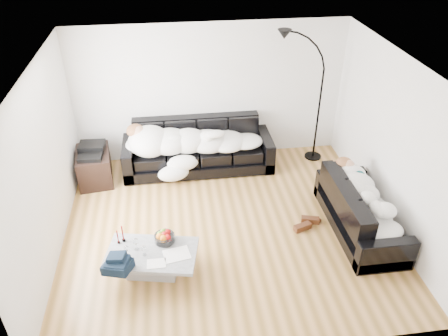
{
  "coord_description": "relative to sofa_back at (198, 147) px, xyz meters",
  "views": [
    {
      "loc": [
        -0.74,
        -5.24,
        4.51
      ],
      "look_at": [
        0.0,
        0.3,
        0.9
      ],
      "focal_mm": 35.0,
      "sensor_mm": 36.0,
      "label": 1
    }
  ],
  "objects": [
    {
      "name": "newspaper_a",
      "position": [
        -0.51,
        -2.68,
        -0.09
      ],
      "size": [
        0.39,
        0.33,
        0.01
      ],
      "primitive_type": "cube",
      "rotation": [
        0.0,
        0.0,
        0.19
      ],
      "color": "silver",
      "rests_on": "coffee_table"
    },
    {
      "name": "floor_lamp",
      "position": [
        2.28,
        0.08,
        0.66
      ],
      "size": [
        0.87,
        0.56,
        2.23
      ],
      "primitive_type": null,
      "rotation": [
        0.0,
        0.0,
        -0.32
      ],
      "color": "black",
      "rests_on": "ground"
    },
    {
      "name": "navy_jacket",
      "position": [
        -1.31,
        -2.82,
        0.08
      ],
      "size": [
        0.39,
        0.34,
        0.19
      ],
      "primitive_type": null,
      "rotation": [
        0.0,
        0.0,
        -0.07
      ],
      "color": "black",
      "rests_on": "coffee_table"
    },
    {
      "name": "shoes",
      "position": [
        1.53,
        -1.94,
        -0.4
      ],
      "size": [
        0.51,
        0.4,
        0.11
      ],
      "primitive_type": null,
      "rotation": [
        0.0,
        0.0,
        0.12
      ],
      "color": "#472311",
      "rests_on": "ground"
    },
    {
      "name": "wine_glass_c",
      "position": [
        -0.94,
        -2.63,
        -0.01
      ],
      "size": [
        0.08,
        0.08,
        0.16
      ],
      "primitive_type": "cylinder",
      "rotation": [
        0.0,
        0.0,
        -0.23
      ],
      "color": "white",
      "rests_on": "coffee_table"
    },
    {
      "name": "av_cabinet",
      "position": [
        -1.88,
        -0.17,
        -0.16
      ],
      "size": [
        0.67,
        0.9,
        0.57
      ],
      "primitive_type": "cube",
      "rotation": [
        0.0,
        0.0,
        0.12
      ],
      "color": "black",
      "rests_on": "ground"
    },
    {
      "name": "sofa_right",
      "position": [
        2.32,
        -2.1,
        -0.06
      ],
      "size": [
        0.83,
        1.94,
        0.78
      ],
      "primitive_type": "cube",
      "rotation": [
        0.0,
        0.0,
        1.57
      ],
      "color": "black",
      "rests_on": "ground"
    },
    {
      "name": "sleeper_back",
      "position": [
        0.0,
        -0.05,
        0.2
      ],
      "size": [
        2.33,
        0.8,
        0.47
      ],
      "primitive_type": null,
      "color": "white",
      "rests_on": "sofa_back"
    },
    {
      "name": "candle_left",
      "position": [
        -1.3,
        -2.34,
        0.01
      ],
      "size": [
        0.05,
        0.05,
        0.22
      ],
      "primitive_type": "cylinder",
      "rotation": [
        0.0,
        0.0,
        -0.19
      ],
      "color": "maroon",
      "rests_on": "coffee_table"
    },
    {
      "name": "candle_right",
      "position": [
        -1.23,
        -2.31,
        0.04
      ],
      "size": [
        0.05,
        0.05,
        0.26
      ],
      "primitive_type": "cylinder",
      "rotation": [
        0.0,
        0.0,
        0.04
      ],
      "color": "maroon",
      "rests_on": "coffee_table"
    },
    {
      "name": "ground",
      "position": [
        0.29,
        -1.77,
        -0.45
      ],
      "size": [
        5.0,
        5.0,
        0.0
      ],
      "primitive_type": "plane",
      "color": "olive",
      "rests_on": "ground"
    },
    {
      "name": "wine_glass_b",
      "position": [
        -1.17,
        -2.61,
        -0.01
      ],
      "size": [
        0.08,
        0.08,
        0.17
      ],
      "primitive_type": "cylinder",
      "rotation": [
        0.0,
        0.0,
        -0.18
      ],
      "color": "white",
      "rests_on": "coffee_table"
    },
    {
      "name": "ceiling",
      "position": [
        0.29,
        -1.77,
        2.15
      ],
      "size": [
        5.0,
        5.0,
        0.0
      ],
      "primitive_type": "plane",
      "color": "white",
      "rests_on": "ground"
    },
    {
      "name": "stereo",
      "position": [
        -1.88,
        -0.17,
        0.19
      ],
      "size": [
        0.46,
        0.36,
        0.13
      ],
      "primitive_type": "cube",
      "rotation": [
        0.0,
        0.0,
        -0.05
      ],
      "color": "black",
      "rests_on": "av_cabinet"
    },
    {
      "name": "coffee_table",
      "position": [
        -0.85,
        -2.59,
        -0.27
      ],
      "size": [
        1.33,
        0.94,
        0.35
      ],
      "primitive_type": "cube",
      "rotation": [
        0.0,
        0.0,
        -0.2
      ],
      "color": "#939699",
      "rests_on": "ground"
    },
    {
      "name": "fruit_bowl",
      "position": [
        -0.66,
        -2.39,
        -0.01
      ],
      "size": [
        0.32,
        0.32,
        0.17
      ],
      "primitive_type": "cylinder",
      "rotation": [
        0.0,
        0.0,
        -0.15
      ],
      "color": "white",
      "rests_on": "coffee_table"
    },
    {
      "name": "wall_right",
      "position": [
        2.79,
        -1.77,
        0.85
      ],
      "size": [
        0.02,
        4.5,
        2.6
      ],
      "primitive_type": "cube",
      "color": "silver",
      "rests_on": "ground"
    },
    {
      "name": "teal_cushion",
      "position": [
        2.26,
        -1.5,
        0.27
      ],
      "size": [
        0.42,
        0.38,
        0.2
      ],
      "primitive_type": "ellipsoid",
      "rotation": [
        0.0,
        0.0,
        0.24
      ],
      "color": "#0A4B4C",
      "rests_on": "sofa_right"
    },
    {
      "name": "wall_back",
      "position": [
        0.29,
        0.48,
        0.85
      ],
      "size": [
        5.0,
        0.02,
        2.6
      ],
      "primitive_type": "cube",
      "color": "silver",
      "rests_on": "ground"
    },
    {
      "name": "wall_left",
      "position": [
        -2.21,
        -1.77,
        0.85
      ],
      "size": [
        0.02,
        4.5,
        2.6
      ],
      "primitive_type": "cube",
      "color": "silver",
      "rests_on": "ground"
    },
    {
      "name": "wine_glass_a",
      "position": [
        -1.05,
        -2.51,
        -0.0
      ],
      "size": [
        0.09,
        0.09,
        0.19
      ],
      "primitive_type": "cylinder",
      "rotation": [
        0.0,
        0.0,
        0.19
      ],
      "color": "white",
      "rests_on": "coffee_table"
    },
    {
      "name": "sleeper_right",
      "position": [
        2.32,
        -2.1,
        0.17
      ],
      "size": [
        0.7,
        1.66,
        0.41
      ],
      "primitive_type": null,
      "rotation": [
        0.0,
        0.0,
        1.57
      ],
      "color": "white",
      "rests_on": "sofa_right"
    },
    {
      "name": "newspaper_b",
      "position": [
        -0.78,
        -2.81,
        -0.09
      ],
      "size": [
        0.25,
        0.18,
        0.01
      ],
      "primitive_type": "cube",
      "rotation": [
        0.0,
        0.0,
        -0.0
      ],
      "color": "silver",
      "rests_on": "coffee_table"
    },
    {
      "name": "sofa_back",
      "position": [
        0.0,
        0.0,
        0.0
      ],
      "size": [
        2.75,
        0.95,
        0.9
      ],
      "primitive_type": "cube",
      "color": "black",
      "rests_on": "ground"
    }
  ]
}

